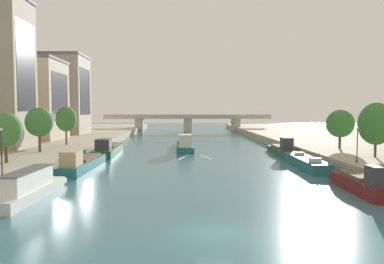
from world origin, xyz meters
TOP-DOWN VIEW (x-y plane):
  - ground_plane at (0.00, 0.00)m, footprint 400.00×400.00m
  - quay_left at (-34.93, 55.00)m, footprint 36.00×170.00m
  - quay_right at (34.93, 55.00)m, footprint 36.00×170.00m
  - barge_midriver at (-1.48, 50.75)m, footprint 3.30×19.10m
  - wake_behind_barge at (0.02, 38.34)m, footprint 5.60×5.89m
  - moored_boat_left_upstream at (-15.19, 9.62)m, footprint 2.44×12.35m
  - moored_boat_left_midway at (-14.87, 25.73)m, footprint 2.93×15.73m
  - moored_boat_left_end at (-14.72, 42.40)m, footprint 3.50×16.16m
  - moored_boat_right_near at (14.71, 11.34)m, footprint 2.37×10.78m
  - moored_boat_right_gap_after at (14.60, 27.24)m, footprint 2.92×15.09m
  - moored_boat_right_lone at (15.16, 41.63)m, footprint 2.48×12.43m
  - tree_left_second at (-22.33, 20.92)m, footprint 3.79×3.79m
  - tree_left_distant at (-22.68, 32.34)m, footprint 3.94×3.94m
  - tree_left_far at (-22.27, 43.71)m, footprint 3.57×3.57m
  - tree_right_distant at (23.03, 25.11)m, footprint 4.44×4.44m
  - tree_right_end_of_row at (23.07, 36.32)m, footprint 4.33×4.33m
  - lamppost_left_bank at (-18.55, 11.77)m, footprint 0.28×0.28m
  - lamppost_right_bank at (18.35, 20.17)m, footprint 0.28×0.28m
  - building_left_middle at (-33.45, 55.90)m, footprint 13.23×13.28m
  - building_left_far_end at (-33.45, 74.40)m, footprint 14.22×13.00m
  - bridge_far at (0.00, 110.07)m, footprint 57.85×4.40m

SIDE VIEW (x-z plane):
  - ground_plane at x=0.00m, z-range 0.00..0.00m
  - wake_behind_barge at x=0.02m, z-range 0.00..0.03m
  - moored_boat_right_gap_after at x=14.60m, z-range -0.52..1.89m
  - quay_left at x=-34.93m, z-range 0.00..1.62m
  - quay_right at x=34.93m, z-range 0.00..1.62m
  - moored_boat_left_midway at x=-14.87m, z-range -0.56..2.36m
  - moored_boat_right_near at x=14.71m, z-range -0.57..2.39m
  - moored_boat_right_lone at x=15.16m, z-range -0.68..2.53m
  - barge_midriver at x=-1.48m, z-range -0.69..2.56m
  - moored_boat_left_end at x=-14.72m, z-range -0.58..2.49m
  - moored_boat_left_upstream at x=-15.19m, z-range -0.22..2.41m
  - bridge_far at x=0.00m, z-range 0.80..6.85m
  - lamppost_right_bank at x=18.35m, z-range 1.83..5.95m
  - lamppost_left_bank at x=-18.55m, z-range 1.84..6.29m
  - tree_left_second at x=-22.33m, z-range 2.53..8.34m
  - tree_right_end_of_row at x=23.07m, z-range 2.47..8.59m
  - tree_right_distant at x=23.03m, z-range 2.40..9.46m
  - tree_left_distant at x=-22.68m, z-range 2.71..9.16m
  - tree_left_far at x=-22.27m, z-range 2.76..9.45m
  - building_left_middle at x=-33.45m, z-range 1.63..18.16m
  - building_left_far_end at x=-33.45m, z-range 1.63..21.51m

